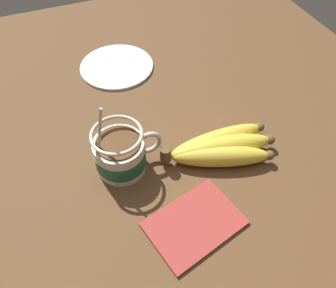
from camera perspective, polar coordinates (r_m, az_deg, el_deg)
name	(u,v)px	position (r cm, az deg, el deg)	size (l,w,h in cm)	color
table	(140,160)	(63.42, -4.95, -2.85)	(123.80, 123.80, 3.77)	brown
coffee_mug	(121,154)	(57.61, -8.23, -1.73)	(12.46, 9.02, 15.35)	beige
banana_bunch	(220,148)	(60.80, 9.03, -0.67)	(21.57, 10.48, 4.40)	brown
napkin	(194,223)	(54.01, 4.61, -13.63)	(16.66, 13.49, 0.60)	#A33833
small_plate	(117,66)	(81.48, -8.91, 13.24)	(17.43, 17.43, 0.60)	silver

